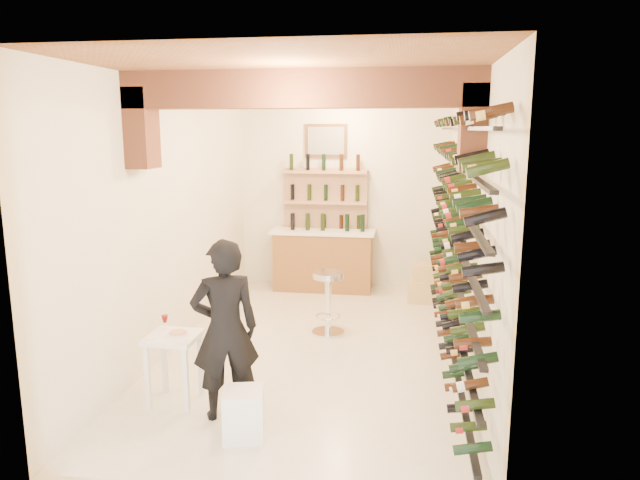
# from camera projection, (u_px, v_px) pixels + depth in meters

# --- Properties ---
(ground) EXTENTS (6.00, 6.00, 0.00)m
(ground) POSITION_uv_depth(u_px,v_px,m) (316.00, 349.00, 7.09)
(ground) COLOR beige
(ground) RESTS_ON ground
(room_shell) EXTENTS (3.52, 6.02, 3.21)m
(room_shell) POSITION_uv_depth(u_px,v_px,m) (312.00, 165.00, 6.41)
(room_shell) COLOR #EDE7CD
(room_shell) RESTS_ON ground
(wine_rack) EXTENTS (0.32, 5.70, 2.56)m
(wine_rack) POSITION_uv_depth(u_px,v_px,m) (449.00, 227.00, 6.57)
(wine_rack) COLOR black
(wine_rack) RESTS_ON ground
(back_counter) EXTENTS (1.70, 0.62, 1.29)m
(back_counter) POSITION_uv_depth(u_px,v_px,m) (323.00, 258.00, 9.60)
(back_counter) COLOR #93602D
(back_counter) RESTS_ON ground
(back_shelving) EXTENTS (1.40, 0.31, 2.73)m
(back_shelving) POSITION_uv_depth(u_px,v_px,m) (325.00, 218.00, 9.71)
(back_shelving) COLOR tan
(back_shelving) RESTS_ON ground
(tasting_table) EXTENTS (0.48, 0.48, 0.84)m
(tasting_table) POSITION_uv_depth(u_px,v_px,m) (174.00, 347.00, 5.61)
(tasting_table) COLOR white
(tasting_table) RESTS_ON ground
(white_stool) EXTENTS (0.41, 0.41, 0.43)m
(white_stool) POSITION_uv_depth(u_px,v_px,m) (244.00, 414.00, 5.03)
(white_stool) COLOR white
(white_stool) RESTS_ON ground
(person) EXTENTS (0.73, 0.63, 1.69)m
(person) POSITION_uv_depth(u_px,v_px,m) (225.00, 330.00, 5.28)
(person) COLOR black
(person) RESTS_ON ground
(chrome_barstool) EXTENTS (0.43, 0.43, 0.83)m
(chrome_barstool) POSITION_uv_depth(u_px,v_px,m) (328.00, 298.00, 7.53)
(chrome_barstool) COLOR silver
(chrome_barstool) RESTS_ON ground
(crate_lower) EXTENTS (0.61, 0.46, 0.34)m
(crate_lower) POSITION_uv_depth(u_px,v_px,m) (427.00, 291.00, 8.98)
(crate_lower) COLOR tan
(crate_lower) RESTS_ON ground
(crate_upper) EXTENTS (0.48, 0.36, 0.26)m
(crate_upper) POSITION_uv_depth(u_px,v_px,m) (428.00, 272.00, 8.93)
(crate_upper) COLOR tan
(crate_upper) RESTS_ON crate_lower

